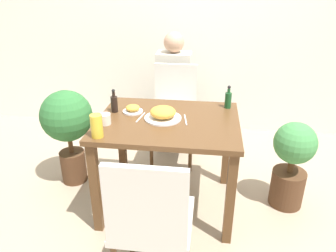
{
  "coord_description": "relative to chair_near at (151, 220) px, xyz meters",
  "views": [
    {
      "loc": [
        0.28,
        -2.1,
        1.68
      ],
      "look_at": [
        0.0,
        0.0,
        0.68
      ],
      "focal_mm": 35.0,
      "sensor_mm": 36.0,
      "label": 1
    }
  ],
  "objects": [
    {
      "name": "dining_table",
      "position": [
        -0.02,
        0.8,
        0.1
      ],
      "size": [
        1.0,
        0.8,
        0.73
      ],
      "color": "brown",
      "rests_on": "ground_plane"
    },
    {
      "name": "potted_plant_right",
      "position": [
        0.91,
        0.92,
        -0.13
      ],
      "size": [
        0.31,
        0.31,
        0.7
      ],
      "color": "#51331E",
      "rests_on": "ground_plane"
    },
    {
      "name": "drink_cup",
      "position": [
        -0.43,
        0.67,
        0.25
      ],
      "size": [
        0.08,
        0.08,
        0.07
      ],
      "color": "silver",
      "rests_on": "dining_table"
    },
    {
      "name": "food_plate",
      "position": [
        -0.05,
        0.81,
        0.25
      ],
      "size": [
        0.26,
        0.26,
        0.09
      ],
      "color": "white",
      "rests_on": "dining_table"
    },
    {
      "name": "side_plate",
      "position": [
        -0.29,
        0.91,
        0.24
      ],
      "size": [
        0.15,
        0.15,
        0.06
      ],
      "color": "white",
      "rests_on": "dining_table"
    },
    {
      "name": "wall_back",
      "position": [
        -0.02,
        2.3,
        0.78
      ],
      "size": [
        8.0,
        0.05,
        2.6
      ],
      "color": "white",
      "rests_on": "ground_plane"
    },
    {
      "name": "chair_near",
      "position": [
        0.0,
        0.0,
        0.0
      ],
      "size": [
        0.42,
        0.42,
        0.91
      ],
      "rotation": [
        0.0,
        0.0,
        3.14
      ],
      "color": "silver",
      "rests_on": "ground_plane"
    },
    {
      "name": "ground_plane",
      "position": [
        -0.02,
        0.8,
        -0.52
      ],
      "size": [
        16.0,
        16.0,
        0.0
      ],
      "primitive_type": "plane",
      "color": "tan"
    },
    {
      "name": "condiment_bottle",
      "position": [
        -0.43,
        0.9,
        0.28
      ],
      "size": [
        0.05,
        0.05,
        0.18
      ],
      "color": "black",
      "rests_on": "dining_table"
    },
    {
      "name": "sauce_bottle",
      "position": [
        0.41,
        1.09,
        0.28
      ],
      "size": [
        0.05,
        0.05,
        0.18
      ],
      "color": "#194C23",
      "rests_on": "dining_table"
    },
    {
      "name": "fork_utensil",
      "position": [
        -0.22,
        0.81,
        0.21
      ],
      "size": [
        0.04,
        0.18,
        0.0
      ],
      "rotation": [
        0.0,
        0.0,
        1.42
      ],
      "color": "silver",
      "rests_on": "dining_table"
    },
    {
      "name": "juice_glass",
      "position": [
        -0.42,
        0.48,
        0.29
      ],
      "size": [
        0.08,
        0.08,
        0.15
      ],
      "color": "gold",
      "rests_on": "dining_table"
    },
    {
      "name": "spoon_utensil",
      "position": [
        0.11,
        0.81,
        0.21
      ],
      "size": [
        0.04,
        0.18,
        0.0
      ],
      "rotation": [
        0.0,
        0.0,
        1.74
      ],
      "color": "silver",
      "rests_on": "dining_table"
    },
    {
      "name": "chair_far",
      "position": [
        -0.06,
        1.56,
        0.0
      ],
      "size": [
        0.42,
        0.42,
        0.91
      ],
      "color": "silver",
      "rests_on": "ground_plane"
    },
    {
      "name": "person_figure",
      "position": [
        -0.1,
        1.87,
        0.06
      ],
      "size": [
        0.34,
        0.22,
        1.17
      ],
      "color": "#2D3347",
      "rests_on": "ground_plane"
    },
    {
      "name": "potted_plant_left",
      "position": [
        -0.88,
        1.02,
        0.03
      ],
      "size": [
        0.42,
        0.42,
        0.83
      ],
      "color": "#51331E",
      "rests_on": "ground_plane"
    }
  ]
}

